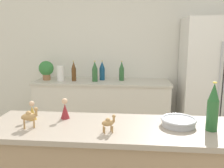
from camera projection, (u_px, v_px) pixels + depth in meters
wall_back at (127, 54)px, 3.96m from camera, size 8.00×0.06×2.55m
back_counter at (102, 109)px, 3.83m from camera, size 2.01×0.63×0.90m
refrigerator at (214, 83)px, 3.54m from camera, size 0.92×0.70×1.82m
potted_plant at (46, 69)px, 3.77m from camera, size 0.22×0.22×0.29m
paper_towel_roll at (61, 73)px, 3.71m from camera, size 0.11×0.11×0.23m
back_bottle_0 at (74, 71)px, 3.69m from camera, size 0.07×0.07×0.30m
back_bottle_1 at (122, 71)px, 3.73m from camera, size 0.07×0.07×0.29m
back_bottle_2 at (102, 71)px, 3.78m from camera, size 0.08×0.08×0.29m
back_bottle_3 at (95, 72)px, 3.65m from camera, size 0.08×0.08×0.30m
wine_bottle at (213, 108)px, 1.60m from camera, size 0.07×0.07×0.32m
fruit_bowl at (178, 121)px, 1.70m from camera, size 0.24×0.24×0.05m
camel_figurine at (108, 122)px, 1.58m from camera, size 0.09×0.07×0.12m
camel_figurine_second at (29, 116)px, 1.66m from camera, size 0.11×0.09×0.14m
wise_man_figurine_crimson at (65, 110)px, 1.85m from camera, size 0.07×0.07×0.15m
wise_man_figurine_purple at (32, 112)px, 1.82m from camera, size 0.06×0.06×0.14m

